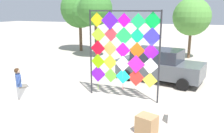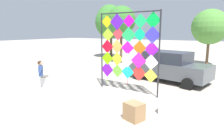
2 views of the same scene
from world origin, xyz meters
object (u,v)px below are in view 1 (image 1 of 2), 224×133
(tree_broadleaf, at_px, (191,17))
(seated_vendor, at_px, (21,82))
(cardboard_box_large, at_px, (147,124))
(parked_car, at_px, (159,65))
(tree_far_right, at_px, (94,10))
(tree_palm_like, at_px, (80,8))
(kite_display_rack, at_px, (124,49))

(tree_broadleaf, bearing_deg, seated_vendor, -117.04)
(seated_vendor, xyz_separation_m, cardboard_box_large, (5.63, -0.78, -0.56))
(cardboard_box_large, bearing_deg, seated_vendor, 172.15)
(seated_vendor, relative_size, cardboard_box_large, 2.43)
(seated_vendor, bearing_deg, parked_car, 45.42)
(cardboard_box_large, distance_m, tree_far_right, 12.80)
(seated_vendor, distance_m, tree_far_right, 10.10)
(cardboard_box_large, height_order, tree_palm_like, tree_palm_like)
(cardboard_box_large, distance_m, tree_palm_like, 16.32)
(seated_vendor, bearing_deg, tree_palm_like, 106.53)
(seated_vendor, relative_size, parked_car, 0.30)
(kite_display_rack, height_order, tree_palm_like, tree_palm_like)
(parked_car, xyz_separation_m, tree_palm_like, (-8.61, 7.08, 3.13))
(tree_broadleaf, xyz_separation_m, tree_palm_like, (-9.83, -0.04, 0.71))
(seated_vendor, distance_m, tree_palm_like, 13.07)
(tree_far_right, bearing_deg, seated_vendor, -84.20)
(tree_far_right, bearing_deg, tree_palm_like, 135.76)
(kite_display_rack, relative_size, tree_palm_like, 0.65)
(kite_display_rack, relative_size, tree_broadleaf, 0.80)
(parked_car, bearing_deg, tree_far_right, 142.95)
(seated_vendor, height_order, tree_broadleaf, tree_broadleaf)
(cardboard_box_large, xyz_separation_m, tree_far_right, (-6.60, 10.37, 3.56))
(kite_display_rack, relative_size, seated_vendor, 2.62)
(tree_far_right, bearing_deg, parked_car, -37.05)
(tree_far_right, bearing_deg, tree_broadleaf, 19.88)
(kite_display_rack, xyz_separation_m, cardboard_box_large, (1.65, -2.63, -1.91))
(cardboard_box_large, relative_size, tree_broadleaf, 0.13)
(cardboard_box_large, bearing_deg, tree_broadleaf, 87.36)
(parked_car, relative_size, cardboard_box_large, 8.05)
(seated_vendor, distance_m, parked_car, 7.13)
(parked_car, xyz_separation_m, tree_broadleaf, (1.22, 7.12, 2.42))
(tree_broadleaf, height_order, tree_palm_like, tree_palm_like)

